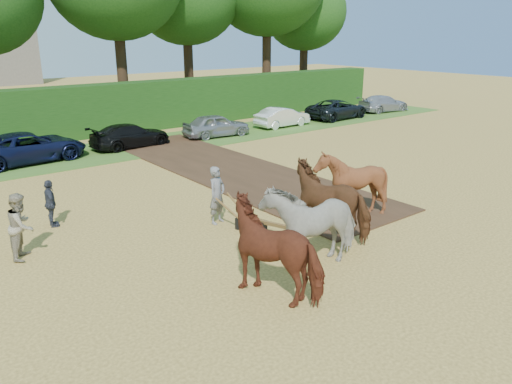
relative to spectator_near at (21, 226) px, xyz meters
name	(u,v)px	position (x,y,z in m)	size (l,w,h in m)	color
ground	(319,223)	(8.23, -3.18, -0.93)	(120.00, 120.00, 0.00)	gold
earth_strip	(232,170)	(9.73, 3.82, -0.90)	(4.50, 17.00, 0.05)	#472D1C
grass_verge	(133,148)	(8.23, 10.82, -0.91)	(50.00, 5.00, 0.03)	#38601E
hedgerow	(98,110)	(8.23, 15.32, 0.57)	(46.00, 1.60, 3.00)	#14380F
spectator_near	(21,226)	(0.00, 0.00, 0.00)	(0.90, 0.70, 1.85)	tan
spectator_far	(51,204)	(1.32, 1.87, -0.16)	(0.90, 0.38, 1.54)	#2A2E38
plough_team	(319,210)	(6.88, -4.46, 0.20)	(7.54, 6.43, 2.27)	maroon
parked_cars	(173,130)	(10.70, 10.77, -0.24)	(40.89, 3.16, 1.46)	silver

